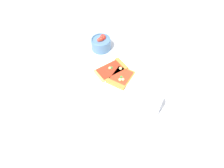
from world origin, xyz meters
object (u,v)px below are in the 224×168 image
object	(u,v)px
salad_bowl	(101,43)
paper_napkin	(85,129)
soda_glass	(151,105)
pizza_slice_far	(120,78)
plate	(115,76)
pizza_slice_near	(112,69)

from	to	relation	value
salad_bowl	paper_napkin	bearing A→B (deg)	124.32
salad_bowl	soda_glass	distance (m)	0.47
paper_napkin	pizza_slice_far	bearing A→B (deg)	-80.23
plate	pizza_slice_far	xyz separation A→B (m)	(-0.04, 0.00, 0.01)
plate	pizza_slice_far	world-z (taller)	pizza_slice_far
plate	salad_bowl	world-z (taller)	salad_bowl
salad_bowl	paper_napkin	distance (m)	0.50
soda_glass	paper_napkin	distance (m)	0.29
pizza_slice_near	paper_napkin	world-z (taller)	pizza_slice_near
pizza_slice_near	paper_napkin	xyz separation A→B (m)	(-0.12, 0.32, -0.02)
soda_glass	paper_napkin	world-z (taller)	soda_glass
plate	soda_glass	world-z (taller)	soda_glass
plate	pizza_slice_near	world-z (taller)	pizza_slice_near
salad_bowl	pizza_slice_near	bearing A→B (deg)	150.18
plate	pizza_slice_near	xyz separation A→B (m)	(0.03, -0.02, 0.01)
pizza_slice_near	salad_bowl	xyz separation A→B (m)	(0.16, -0.09, 0.02)
pizza_slice_far	paper_napkin	xyz separation A→B (m)	(-0.05, 0.30, -0.02)
pizza_slice_near	soda_glass	bearing A→B (deg)	164.04
pizza_slice_near	pizza_slice_far	size ratio (longest dim) A/B	1.19
paper_napkin	soda_glass	bearing A→B (deg)	-123.56
plate	pizza_slice_far	bearing A→B (deg)	175.45
salad_bowl	plate	bearing A→B (deg)	149.83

